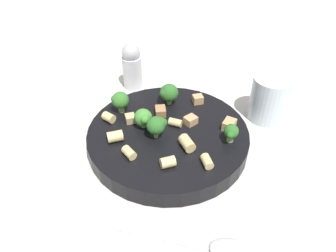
# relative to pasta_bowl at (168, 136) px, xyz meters

# --- Properties ---
(ground_plane) EXTENTS (2.00, 2.00, 0.00)m
(ground_plane) POSITION_rel_pasta_bowl_xyz_m (0.00, 0.00, -0.02)
(ground_plane) COLOR beige
(pasta_bowl) EXTENTS (0.27, 0.27, 0.03)m
(pasta_bowl) POSITION_rel_pasta_bowl_xyz_m (0.00, 0.00, 0.00)
(pasta_bowl) COLOR black
(pasta_bowl) RESTS_ON ground_plane
(broccoli_floret_0) EXTENTS (0.03, 0.03, 0.04)m
(broccoli_floret_0) POSITION_rel_pasta_bowl_xyz_m (0.10, -0.03, 0.04)
(broccoli_floret_0) COLOR #93B766
(broccoli_floret_0) RESTS_ON pasta_bowl
(broccoli_floret_1) EXTENTS (0.04, 0.03, 0.04)m
(broccoli_floret_1) POSITION_rel_pasta_bowl_xyz_m (0.02, -0.08, 0.04)
(broccoli_floret_1) COLOR #84AD60
(broccoli_floret_1) RESTS_ON pasta_bowl
(broccoli_floret_2) EXTENTS (0.03, 0.03, 0.03)m
(broccoli_floret_2) POSITION_rel_pasta_bowl_xyz_m (0.04, 0.00, 0.03)
(broccoli_floret_2) COLOR #84AD60
(broccoli_floret_2) RESTS_ON pasta_bowl
(broccoli_floret_3) EXTENTS (0.03, 0.03, 0.04)m
(broccoli_floret_3) POSITION_rel_pasta_bowl_xyz_m (0.01, 0.02, 0.04)
(broccoli_floret_3) COLOR #84AD60
(broccoli_floret_3) RESTS_ON pasta_bowl
(broccoli_floret_4) EXTENTS (0.02, 0.03, 0.03)m
(broccoli_floret_4) POSITION_rel_pasta_bowl_xyz_m (-0.10, 0.00, 0.03)
(broccoli_floret_4) COLOR #84AD60
(broccoli_floret_4) RESTS_ON pasta_bowl
(rigatoni_0) EXTENTS (0.02, 0.02, 0.02)m
(rigatoni_0) POSITION_rel_pasta_bowl_xyz_m (0.11, 0.00, 0.02)
(rigatoni_0) COLOR #E0C67F
(rigatoni_0) RESTS_ON pasta_bowl
(rigatoni_1) EXTENTS (0.03, 0.03, 0.01)m
(rigatoni_1) POSITION_rel_pasta_bowl_xyz_m (0.04, 0.07, 0.02)
(rigatoni_1) COLOR #E0C67F
(rigatoni_1) RESTS_ON pasta_bowl
(rigatoni_2) EXTENTS (0.02, 0.03, 0.01)m
(rigatoni_2) POSITION_rel_pasta_bowl_xyz_m (0.02, -0.10, 0.02)
(rigatoni_2) COLOR #E0C67F
(rigatoni_2) RESTS_ON pasta_bowl
(rigatoni_3) EXTENTS (0.03, 0.03, 0.02)m
(rigatoni_3) POSITION_rel_pasta_bowl_xyz_m (-0.04, 0.03, 0.02)
(rigatoni_3) COLOR #E0C67F
(rigatoni_3) RESTS_ON pasta_bowl
(rigatoni_4) EXTENTS (0.02, 0.03, 0.01)m
(rigatoni_4) POSITION_rel_pasta_bowl_xyz_m (-0.08, 0.06, 0.02)
(rigatoni_4) COLOR #E0C67F
(rigatoni_4) RESTS_ON pasta_bowl
(rigatoni_5) EXTENTS (0.03, 0.03, 0.02)m
(rigatoni_5) POSITION_rel_pasta_bowl_xyz_m (-0.02, 0.08, 0.02)
(rigatoni_5) COLOR #E0C67F
(rigatoni_5) RESTS_ON pasta_bowl
(rigatoni_6) EXTENTS (0.02, 0.02, 0.01)m
(rigatoni_6) POSITION_rel_pasta_bowl_xyz_m (-0.01, -0.02, 0.02)
(rigatoni_6) COLOR #E0C67F
(rigatoni_6) RESTS_ON pasta_bowl
(rigatoni_7) EXTENTS (0.03, 0.03, 0.02)m
(rigatoni_7) POSITION_rel_pasta_bowl_xyz_m (0.08, 0.05, 0.02)
(rigatoni_7) COLOR #E0C67F
(rigatoni_7) RESTS_ON pasta_bowl
(chicken_chunk_0) EXTENTS (0.02, 0.02, 0.01)m
(chicken_chunk_0) POSITION_rel_pasta_bowl_xyz_m (-0.03, -0.09, 0.02)
(chicken_chunk_0) COLOR tan
(chicken_chunk_0) RESTS_ON pasta_bowl
(chicken_chunk_1) EXTENTS (0.03, 0.03, 0.01)m
(chicken_chunk_1) POSITION_rel_pasta_bowl_xyz_m (-0.03, -0.03, 0.02)
(chicken_chunk_1) COLOR tan
(chicken_chunk_1) RESTS_ON pasta_bowl
(chicken_chunk_2) EXTENTS (0.02, 0.03, 0.02)m
(chicken_chunk_2) POSITION_rel_pasta_bowl_xyz_m (-0.10, -0.03, 0.02)
(chicken_chunk_2) COLOR tan
(chicken_chunk_2) RESTS_ON pasta_bowl
(chicken_chunk_3) EXTENTS (0.02, 0.02, 0.01)m
(chicken_chunk_3) POSITION_rel_pasta_bowl_xyz_m (0.07, -0.01, 0.02)
(chicken_chunk_3) COLOR tan
(chicken_chunk_3) RESTS_ON pasta_bowl
(chicken_chunk_4) EXTENTS (0.02, 0.03, 0.01)m
(chicken_chunk_4) POSITION_rel_pasta_bowl_xyz_m (0.02, -0.04, 0.02)
(chicken_chunk_4) COLOR #A87A4C
(chicken_chunk_4) RESTS_ON pasta_bowl
(drinking_glass) EXTENTS (0.07, 0.07, 0.09)m
(drinking_glass) POSITION_rel_pasta_bowl_xyz_m (-0.16, -0.12, 0.02)
(drinking_glass) COLOR silver
(drinking_glass) RESTS_ON ground_plane
(pepper_shaker) EXTENTS (0.04, 0.04, 0.10)m
(pepper_shaker) POSITION_rel_pasta_bowl_xyz_m (0.12, -0.16, 0.03)
(pepper_shaker) COLOR silver
(pepper_shaker) RESTS_ON ground_plane
(spoon) EXTENTS (0.19, 0.04, 0.01)m
(spoon) POSITION_rel_pasta_bowl_xyz_m (-0.11, 0.18, -0.01)
(spoon) COLOR silver
(spoon) RESTS_ON ground_plane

